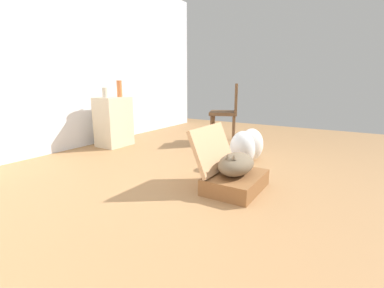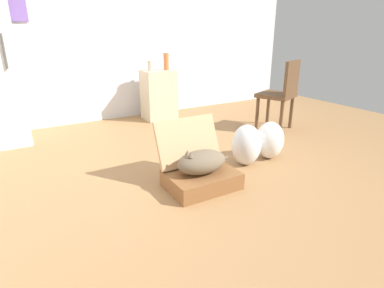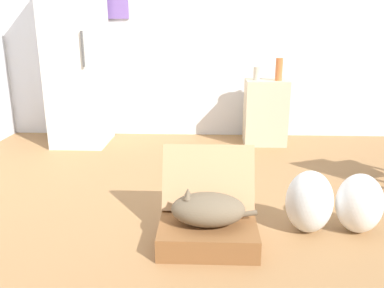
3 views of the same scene
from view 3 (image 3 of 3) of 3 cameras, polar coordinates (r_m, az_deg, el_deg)
ground_plane at (r=2.79m, az=2.13°, el=-10.51°), size 7.68×7.68×0.00m
wall_back at (r=4.74m, az=2.36°, el=16.94°), size 6.40×0.15×2.60m
suitcase_base at (r=2.43m, az=2.31°, el=-12.95°), size 0.59×0.43×0.14m
suitcase_lid at (r=2.52m, az=2.38°, el=-4.91°), size 0.59×0.20×0.41m
cat at (r=2.35m, az=2.25°, el=-9.41°), size 0.52×0.28×0.21m
plastic_bag_white at (r=2.63m, az=16.65°, el=-8.03°), size 0.30×0.28×0.41m
plastic_bag_clear at (r=2.74m, az=23.12°, el=-7.93°), size 0.29×0.28×0.39m
refrigerator at (r=4.52m, az=-16.34°, el=12.09°), size 0.57×0.66×1.93m
side_table at (r=4.47m, az=10.59°, el=4.55°), size 0.46×0.36×0.72m
vase_tall at (r=4.40m, az=9.37°, el=10.08°), size 0.07×0.07×0.14m
vase_short at (r=4.38m, az=12.51°, el=10.53°), size 0.08×0.08×0.24m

